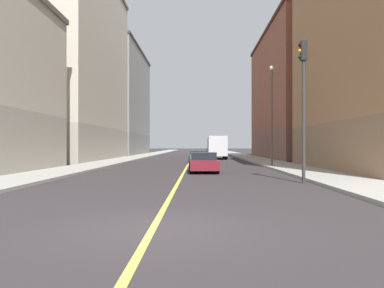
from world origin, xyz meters
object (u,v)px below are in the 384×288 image
Objects in this scene: building_right_midblock at (60,66)px; car_black at (212,152)px; building_right_distant at (110,103)px; car_maroon at (203,163)px; traffic_light_left_near at (303,92)px; car_green at (198,157)px; building_left_mid at (309,95)px; box_truck at (217,147)px; street_lamp_left_near at (272,106)px.

car_black is (18.72, 22.19, -10.57)m from building_right_midblock.
building_right_distant reaches higher than car_maroon.
traffic_light_left_near is 22.13m from car_green.
car_maroon reaches higher than car_black.
building_right_distant is at bearing 146.52° from building_left_mid.
building_left_mid reaches higher than box_truck.
box_truck is at bearing 12.81° from building_right_midblock.
building_right_midblock is 28.58m from car_maroon.
traffic_light_left_near is at bearing -86.94° from car_black.
building_left_mid is at bearing 66.78° from street_lamp_left_near.
street_lamp_left_near is 1.74× the size of car_green.
building_right_midblock reaches higher than street_lamp_left_near.
building_left_mid is at bearing 73.99° from traffic_light_left_near.
building_right_midblock is at bearing -167.19° from box_truck.
building_right_midblock reaches higher than traffic_light_left_near.
car_black is at bearing 85.47° from car_green.
building_left_mid reaches higher than street_lamp_left_near.
traffic_light_left_near is at bearing -106.01° from building_left_mid.
car_maroon is 24.99m from box_truck.
car_green reaches higher than car_black.
traffic_light_left_near is 0.93× the size of box_truck.
building_left_mid is 20.48m from car_green.
building_right_distant is (-30.98, 20.49, 1.30)m from building_left_mid.
building_right_distant is 21.16m from car_black.
building_left_mid is at bearing -53.55° from car_black.
building_left_mid is at bearing 6.12° from box_truck.
building_right_distant is (-0.00, 26.08, -1.49)m from building_right_midblock.
car_green is at bearing -102.39° from box_truck.
traffic_light_left_near reaches higher than car_maroon.
car_black is 17.93m from box_truck.
car_black is at bearing -11.74° from building_right_distant.
car_green is 28.85m from car_black.
box_truck is (-3.59, 18.68, -3.39)m from street_lamp_left_near.
traffic_light_left_near is 0.83× the size of street_lamp_left_near.
car_green is 1.12× the size of car_maroon.
car_black is at bearing 93.06° from traffic_light_left_near.
car_black is (1.94, 42.80, -0.05)m from car_maroon.
building_right_distant is 6.18× the size of car_maroon.
building_left_mid is 31.60m from building_right_midblock.
building_right_midblock reaches higher than car_green.
building_left_mid is 22.01m from street_lamp_left_near.
traffic_light_left_near is at bearing -52.44° from building_right_midblock.
car_green is at bearing -21.79° from building_right_midblock.
car_maroon is at bearing -94.69° from box_truck.
car_maroon is 0.58× the size of box_truck.
building_right_midblock is at bearing 129.14° from car_maroon.
car_black is (2.28, 28.76, -0.02)m from car_green.
building_left_mid reaches higher than car_maroon.
building_left_mid is 3.19× the size of street_lamp_left_near.
traffic_light_left_near is 9.30m from car_maroon.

